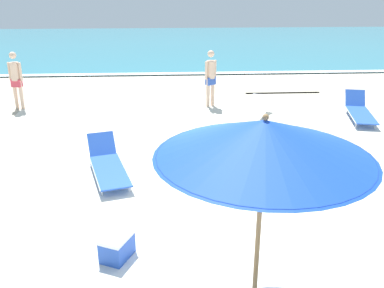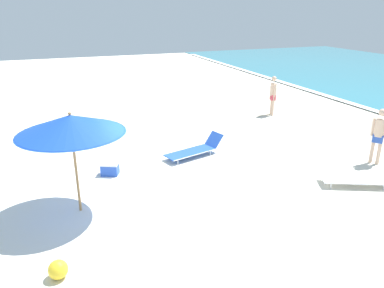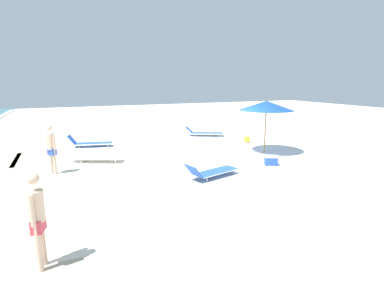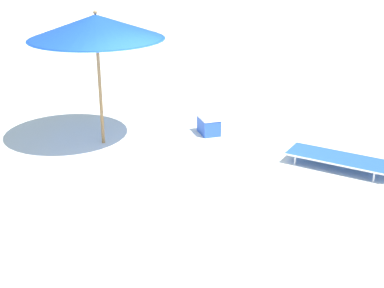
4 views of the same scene
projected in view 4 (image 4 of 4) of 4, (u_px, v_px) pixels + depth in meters
name	position (u px, v px, depth m)	size (l,w,h in m)	color
ground_plane	(182.00, 181.00, 8.74)	(60.00, 60.00, 0.16)	silver
beach_umbrella	(96.00, 27.00, 9.33)	(2.43, 2.43, 2.46)	#9E7547
sun_lounger_beside_umbrella	(352.00, 158.00, 8.86)	(1.14, 2.14, 0.61)	blue
cooler_box	(209.00, 125.00, 10.51)	(0.53, 0.60, 0.37)	blue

